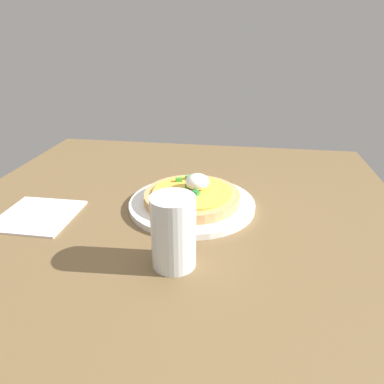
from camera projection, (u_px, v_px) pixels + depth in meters
dining_table at (175, 224)px, 65.73cm from camera, size 91.66×89.00×2.92cm
plate at (192, 204)px, 68.74cm from camera, size 24.81×24.81×1.21cm
pizza at (192, 195)px, 68.01cm from camera, size 18.82×18.82×5.35cm
cup_near at (174, 235)px, 49.99cm from camera, size 6.53×6.53×11.16cm
napkin at (38, 216)px, 65.26cm from camera, size 13.71×13.71×0.40cm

